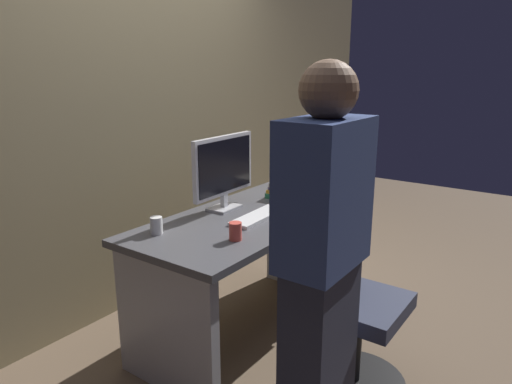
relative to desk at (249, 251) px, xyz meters
The scene contains 11 objects.
ground_plane 0.53m from the desk, ahead, with size 9.00×9.00×0.00m, color brown.
wall_back 1.34m from the desk, 90.00° to the left, with size 6.40×0.10×3.00m, color #8C7F5B.
desk is the anchor object (origin of this frame).
office_chair 0.73m from the desk, 99.10° to the right, with size 0.52×0.52×0.94m.
person_at_desk 1.03m from the desk, 126.50° to the right, with size 0.40×0.24×1.64m.
monitor 0.53m from the desk, 87.11° to the left, with size 0.54×0.15×0.46m.
keyboard 0.25m from the desk, 99.56° to the right, with size 0.43×0.13×0.02m, color white.
mouse 0.39m from the desk, 12.03° to the right, with size 0.06×0.10×0.03m, color black.
cup_near_keyboard 0.50m from the desk, 153.32° to the right, with size 0.07×0.07×0.09m, color #D84C3F.
cup_by_monitor 0.64m from the desk, 159.19° to the left, with size 0.07×0.07×0.09m, color white.
book_stack 0.54m from the desk, ahead, with size 0.21×0.20×0.11m.
Camera 1 is at (-2.14, -1.57, 1.61)m, focal length 32.85 mm.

